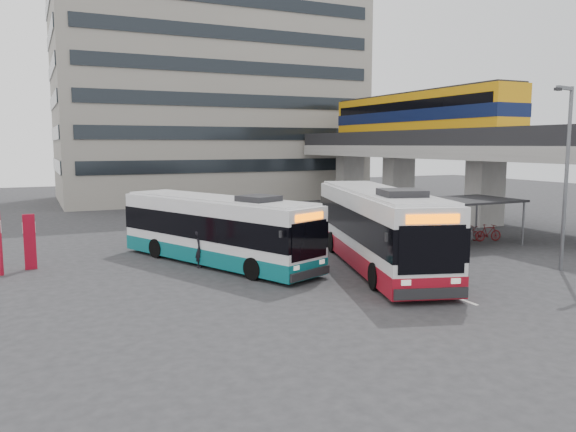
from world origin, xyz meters
name	(u,v)px	position (x,y,z in m)	size (l,w,h in m)	color
ground	(322,272)	(0.00, 0.00, 0.00)	(120.00, 120.00, 0.00)	#28282B
viaduct	(431,136)	(17.00, 13.95, 6.23)	(8.00, 32.00, 9.68)	gray
bike_shelter	(433,223)	(8.47, 3.00, 1.30)	(10.00, 4.00, 2.54)	#595B60
office_block	(209,77)	(6.00, 36.00, 12.50)	(30.00, 15.00, 25.00)	gray
road_markings	(411,281)	(2.50, -3.00, 0.01)	(0.15, 7.60, 0.01)	beige
bus_main	(377,228)	(2.86, 0.02, 1.77)	(6.46, 13.15, 3.82)	white
bus_teal	(216,230)	(-3.65, 3.78, 1.57)	(6.77, 11.53, 3.39)	white
pedestrian	(200,249)	(-4.61, 3.22, 0.85)	(0.62, 0.41, 1.71)	black
lamp_post	(566,167)	(9.75, -4.16, 4.59)	(1.41, 0.45, 8.06)	#595B60
sign_totem_north	(30,241)	(-11.64, 6.06, 1.29)	(0.54, 0.20, 2.50)	maroon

